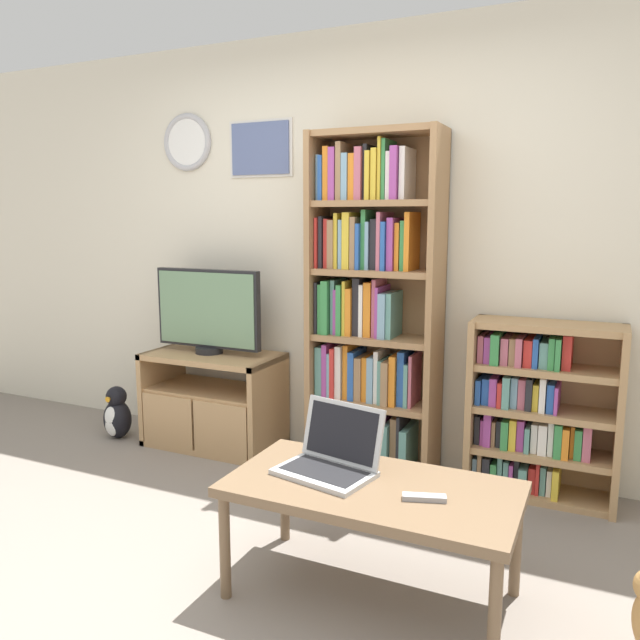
{
  "coord_description": "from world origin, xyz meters",
  "views": [
    {
      "loc": [
        1.44,
        -1.8,
        1.5
      ],
      "look_at": [
        0.15,
        0.97,
        0.99
      ],
      "focal_mm": 35.0,
      "sensor_mm": 36.0,
      "label": 1
    }
  ],
  "objects_px": {
    "coffee_table": "(372,496)",
    "television": "(208,311)",
    "remote_near_laptop": "(424,498)",
    "penguin_figurine": "(117,415)",
    "tv_stand": "(212,400)",
    "bookshelf_short": "(535,412)",
    "laptop": "(332,456)",
    "bookshelf_tall": "(370,310)"
  },
  "relations": [
    {
      "from": "coffee_table",
      "to": "television",
      "type": "bearing_deg",
      "value": 143.54
    },
    {
      "from": "remote_near_laptop",
      "to": "penguin_figurine",
      "type": "distance_m",
      "value": 2.65
    },
    {
      "from": "tv_stand",
      "to": "bookshelf_short",
      "type": "distance_m",
      "value": 2.01
    },
    {
      "from": "laptop",
      "to": "penguin_figurine",
      "type": "height_order",
      "value": "laptop"
    },
    {
      "from": "tv_stand",
      "to": "television",
      "type": "xyz_separation_m",
      "value": [
        -0.03,
        0.02,
        0.59
      ]
    },
    {
      "from": "bookshelf_short",
      "to": "coffee_table",
      "type": "height_order",
      "value": "bookshelf_short"
    },
    {
      "from": "tv_stand",
      "to": "penguin_figurine",
      "type": "height_order",
      "value": "tv_stand"
    },
    {
      "from": "laptop",
      "to": "bookshelf_tall",
      "type": "bearing_deg",
      "value": 115.26
    },
    {
      "from": "bookshelf_tall",
      "to": "coffee_table",
      "type": "bearing_deg",
      "value": -68.9
    },
    {
      "from": "bookshelf_short",
      "to": "tv_stand",
      "type": "bearing_deg",
      "value": -176.44
    },
    {
      "from": "television",
      "to": "coffee_table",
      "type": "distance_m",
      "value": 2.0
    },
    {
      "from": "coffee_table",
      "to": "tv_stand",
      "type": "bearing_deg",
      "value": 143.57
    },
    {
      "from": "coffee_table",
      "to": "remote_near_laptop",
      "type": "relative_size",
      "value": 6.79
    },
    {
      "from": "tv_stand",
      "to": "television",
      "type": "distance_m",
      "value": 0.59
    },
    {
      "from": "tv_stand",
      "to": "penguin_figurine",
      "type": "xyz_separation_m",
      "value": [
        -0.68,
        -0.16,
        -0.15
      ]
    },
    {
      "from": "tv_stand",
      "to": "laptop",
      "type": "height_order",
      "value": "laptop"
    },
    {
      "from": "laptop",
      "to": "penguin_figurine",
      "type": "relative_size",
      "value": 1.18
    },
    {
      "from": "remote_near_laptop",
      "to": "laptop",
      "type": "bearing_deg",
      "value": 58.44
    },
    {
      "from": "television",
      "to": "bookshelf_tall",
      "type": "distance_m",
      "value": 1.08
    },
    {
      "from": "coffee_table",
      "to": "laptop",
      "type": "distance_m",
      "value": 0.23
    },
    {
      "from": "television",
      "to": "bookshelf_tall",
      "type": "bearing_deg",
      "value": 5.15
    },
    {
      "from": "bookshelf_tall",
      "to": "bookshelf_short",
      "type": "relative_size",
      "value": 2.07
    },
    {
      "from": "penguin_figurine",
      "to": "tv_stand",
      "type": "bearing_deg",
      "value": 13.55
    },
    {
      "from": "coffee_table",
      "to": "laptop",
      "type": "height_order",
      "value": "laptop"
    },
    {
      "from": "coffee_table",
      "to": "bookshelf_tall",
      "type": "bearing_deg",
      "value": 111.1
    },
    {
      "from": "bookshelf_tall",
      "to": "laptop",
      "type": "height_order",
      "value": "bookshelf_tall"
    },
    {
      "from": "bookshelf_tall",
      "to": "tv_stand",
      "type": "bearing_deg",
      "value": -173.4
    },
    {
      "from": "tv_stand",
      "to": "bookshelf_short",
      "type": "relative_size",
      "value": 0.92
    },
    {
      "from": "bookshelf_tall",
      "to": "coffee_table",
      "type": "height_order",
      "value": "bookshelf_tall"
    },
    {
      "from": "bookshelf_tall",
      "to": "remote_near_laptop",
      "type": "distance_m",
      "value": 1.55
    },
    {
      "from": "television",
      "to": "laptop",
      "type": "distance_m",
      "value": 1.79
    },
    {
      "from": "bookshelf_short",
      "to": "coffee_table",
      "type": "distance_m",
      "value": 1.34
    },
    {
      "from": "bookshelf_tall",
      "to": "laptop",
      "type": "relative_size",
      "value": 4.63
    },
    {
      "from": "television",
      "to": "coffee_table",
      "type": "bearing_deg",
      "value": -36.46
    },
    {
      "from": "remote_near_laptop",
      "to": "penguin_figurine",
      "type": "relative_size",
      "value": 0.46
    },
    {
      "from": "television",
      "to": "penguin_figurine",
      "type": "height_order",
      "value": "television"
    },
    {
      "from": "tv_stand",
      "to": "penguin_figurine",
      "type": "distance_m",
      "value": 0.71
    },
    {
      "from": "laptop",
      "to": "television",
      "type": "bearing_deg",
      "value": 152.87
    },
    {
      "from": "bookshelf_tall",
      "to": "penguin_figurine",
      "type": "bearing_deg",
      "value": -170.64
    },
    {
      "from": "bookshelf_tall",
      "to": "remote_near_laptop",
      "type": "bearing_deg",
      "value": -61.49
    },
    {
      "from": "laptop",
      "to": "bookshelf_short",
      "type": "bearing_deg",
      "value": 72.76
    },
    {
      "from": "remote_near_laptop",
      "to": "bookshelf_short",
      "type": "bearing_deg",
      "value": -28.96
    }
  ]
}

